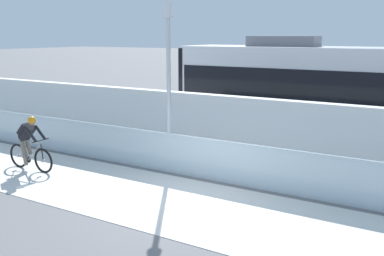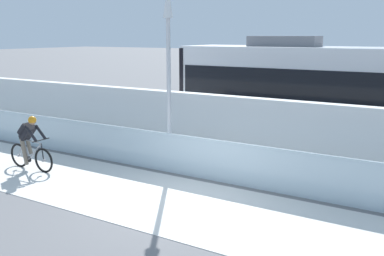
{
  "view_description": "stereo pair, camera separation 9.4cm",
  "coord_description": "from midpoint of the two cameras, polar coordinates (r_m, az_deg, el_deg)",
  "views": [
    {
      "loc": [
        4.81,
        -7.9,
        3.85
      ],
      "look_at": [
        -1.11,
        2.35,
        1.25
      ],
      "focal_mm": 39.82,
      "sensor_mm": 36.0,
      "label": 1
    },
    {
      "loc": [
        4.89,
        -7.86,
        3.85
      ],
      "look_at": [
        -1.11,
        2.35,
        1.25
      ],
      "focal_mm": 39.82,
      "sensor_mm": 36.0,
      "label": 2
    }
  ],
  "objects": [
    {
      "name": "concrete_barrier_wall",
      "position": [
        12.82,
        7.02,
        -0.43
      ],
      "size": [
        32.0,
        0.36,
        2.05
      ],
      "primitive_type": "cube",
      "color": "white",
      "rests_on": "ground"
    },
    {
      "name": "tram_rail_far",
      "position": [
        16.64,
        12.23,
        -1.27
      ],
      "size": [
        32.0,
        0.08,
        0.01
      ],
      "primitive_type": "cube",
      "color": "#595654",
      "rests_on": "ground"
    },
    {
      "name": "tram_rail_near",
      "position": [
        15.32,
        10.57,
        -2.37
      ],
      "size": [
        32.0,
        0.08,
        0.01
      ],
      "primitive_type": "cube",
      "color": "#595654",
      "rests_on": "ground"
    },
    {
      "name": "bike_path_deck",
      "position": [
        10.02,
        -1.5,
        -10.18
      ],
      "size": [
        32.0,
        3.2,
        0.01
      ],
      "primitive_type": "cube",
      "color": "silver",
      "rests_on": "ground"
    },
    {
      "name": "ground_plane",
      "position": [
        10.02,
        -1.5,
        -10.21
      ],
      "size": [
        200.0,
        200.0,
        0.0
      ],
      "primitive_type": "plane",
      "color": "slate"
    },
    {
      "name": "lamp_post_antenna",
      "position": [
        12.02,
        -3.41,
        9.71
      ],
      "size": [
        0.28,
        0.28,
        5.2
      ],
      "color": "gray",
      "rests_on": "ground"
    },
    {
      "name": "cyclist_on_bike",
      "position": [
        13.09,
        -21.16,
        -1.94
      ],
      "size": [
        1.77,
        0.58,
        1.61
      ],
      "color": "black",
      "rests_on": "ground"
    },
    {
      "name": "tram",
      "position": [
        15.14,
        18.77,
        4.3
      ],
      "size": [
        11.06,
        2.54,
        3.81
      ],
      "color": "silver",
      "rests_on": "ground"
    },
    {
      "name": "glass_parapet",
      "position": [
        11.35,
        3.37,
        -4.43
      ],
      "size": [
        32.0,
        0.05,
        1.14
      ],
      "primitive_type": "cube",
      "color": "silver",
      "rests_on": "ground"
    }
  ]
}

